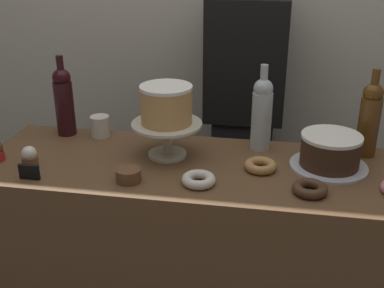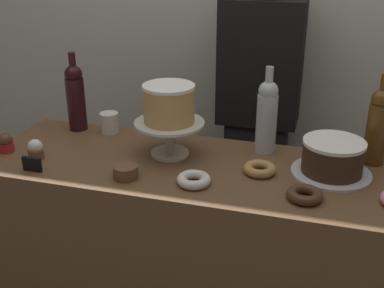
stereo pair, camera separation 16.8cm
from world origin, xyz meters
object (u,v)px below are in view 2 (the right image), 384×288
object	(u,v)px
donut_chocolate	(305,195)
donut_maple	(260,169)
white_layer_cake	(169,104)
wine_bottle_dark_red	(76,96)
cupcake_chocolate	(6,143)
donut_sugar	(194,180)
wine_bottle_amber	(378,125)
coffee_cup_ceramic	(109,123)
cookie_stack	(126,172)
barista_figure	(258,123)
cake_stand_pedestal	(170,132)
chocolate_round_cake	(333,156)
wine_bottle_clear	(267,115)
price_sign_chalkboard	(32,164)
cupcake_vanilla	(36,150)

from	to	relation	value
donut_chocolate	donut_maple	bearing A→B (deg)	138.45
white_layer_cake	wine_bottle_dark_red	xyz separation A→B (m)	(-0.45, 0.14, -0.05)
cupcake_chocolate	donut_sugar	world-z (taller)	cupcake_chocolate
wine_bottle_amber	donut_maple	world-z (taller)	wine_bottle_amber
wine_bottle_dark_red	coffee_cup_ceramic	xyz separation A→B (m)	(0.14, -0.00, -0.10)
wine_bottle_dark_red	cookie_stack	world-z (taller)	wine_bottle_dark_red
wine_bottle_dark_red	wine_bottle_amber	bearing A→B (deg)	-0.13
donut_maple	donut_chocolate	xyz separation A→B (m)	(0.16, -0.14, 0.00)
donut_chocolate	barista_figure	world-z (taller)	barista_figure
cake_stand_pedestal	chocolate_round_cake	world-z (taller)	cake_stand_pedestal
chocolate_round_cake	donut_maple	world-z (taller)	chocolate_round_cake
white_layer_cake	cupcake_chocolate	bearing A→B (deg)	-166.38
wine_bottle_amber	wine_bottle_clear	world-z (taller)	same
price_sign_chalkboard	wine_bottle_clear	bearing A→B (deg)	27.63
price_sign_chalkboard	wine_bottle_amber	bearing A→B (deg)	19.45
cake_stand_pedestal	donut_sugar	world-z (taller)	cake_stand_pedestal
cupcake_vanilla	donut_chocolate	bearing A→B (deg)	-1.94
cookie_stack	price_sign_chalkboard	distance (m)	0.33
wine_bottle_dark_red	cupcake_chocolate	size ratio (longest dim) A/B	4.38
wine_bottle_dark_red	price_sign_chalkboard	world-z (taller)	wine_bottle_dark_red
chocolate_round_cake	donut_maple	distance (m)	0.25
coffee_cup_ceramic	barista_figure	size ratio (longest dim) A/B	0.05
cupcake_chocolate	cookie_stack	bearing A→B (deg)	-8.17
wine_bottle_amber	wine_bottle_dark_red	distance (m)	1.17
wine_bottle_dark_red	wine_bottle_clear	xyz separation A→B (m)	(0.79, -0.01, 0.00)
cupcake_vanilla	barista_figure	world-z (taller)	barista_figure
cupcake_chocolate	price_sign_chalkboard	distance (m)	0.22
chocolate_round_cake	coffee_cup_ceramic	bearing A→B (deg)	171.06
cookie_stack	coffee_cup_ceramic	distance (m)	0.42
donut_maple	price_sign_chalkboard	size ratio (longest dim) A/B	1.60
chocolate_round_cake	donut_sugar	size ratio (longest dim) A/B	1.85
white_layer_cake	cupcake_vanilla	distance (m)	0.51
wine_bottle_clear	donut_maple	world-z (taller)	wine_bottle_clear
donut_maple	wine_bottle_amber	bearing A→B (deg)	27.53
wine_bottle_dark_red	donut_maple	size ratio (longest dim) A/B	2.91
cookie_stack	cupcake_chocolate	bearing A→B (deg)	171.83
cake_stand_pedestal	white_layer_cake	size ratio (longest dim) A/B	1.37
wine_bottle_dark_red	donut_maple	world-z (taller)	wine_bottle_dark_red
chocolate_round_cake	donut_chocolate	bearing A→B (deg)	-110.32
donut_sugar	barista_figure	size ratio (longest dim) A/B	0.07
wine_bottle_amber	wine_bottle_clear	xyz separation A→B (m)	(-0.39, -0.01, 0.00)
cake_stand_pedestal	white_layer_cake	bearing A→B (deg)	90.00
cupcake_chocolate	price_sign_chalkboard	xyz separation A→B (m)	(0.19, -0.12, -0.01)
cake_stand_pedestal	chocolate_round_cake	xyz separation A→B (m)	(0.58, -0.00, -0.02)
cupcake_vanilla	wine_bottle_clear	bearing A→B (deg)	20.53
chocolate_round_cake	cupcake_chocolate	size ratio (longest dim) A/B	2.79
white_layer_cake	donut_maple	xyz separation A→B (m)	(0.34, -0.06, -0.18)
cake_stand_pedestal	donut_maple	bearing A→B (deg)	-9.62
cupcake_vanilla	donut_maple	world-z (taller)	cupcake_vanilla
white_layer_cake	wine_bottle_clear	size ratio (longest dim) A/B	0.57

